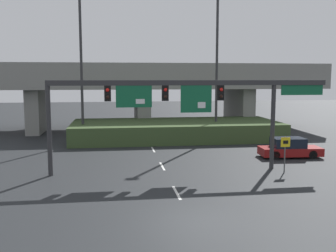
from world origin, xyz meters
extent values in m
plane|color=black|center=(0.00, 0.00, 0.00)|extent=(160.00, 160.00, 0.00)
cube|color=silver|center=(0.00, 3.96, 0.00)|extent=(0.14, 2.40, 0.01)
cube|color=silver|center=(0.00, 10.10, 0.00)|extent=(0.14, 2.40, 0.01)
cube|color=silver|center=(0.00, 16.23, 0.00)|extent=(0.14, 2.40, 0.01)
cube|color=silver|center=(0.00, 22.36, 0.00)|extent=(0.14, 2.40, 0.01)
cylinder|color=#2D2D30|center=(-7.01, 8.53, 2.88)|extent=(0.28, 0.28, 5.75)
cylinder|color=#2D2D30|center=(7.01, 8.53, 2.88)|extent=(0.28, 0.28, 5.75)
cube|color=#2D2D30|center=(1.71, 8.53, 5.59)|extent=(17.44, 0.32, 0.32)
cube|color=black|center=(-3.51, 8.53, 4.96)|extent=(0.40, 0.28, 0.95)
sphere|color=red|center=(-3.51, 8.35, 5.17)|extent=(0.22, 0.22, 0.22)
sphere|color=black|center=(-3.51, 8.35, 4.74)|extent=(0.22, 0.22, 0.22)
cube|color=black|center=(0.00, 8.53, 4.96)|extent=(0.40, 0.28, 0.95)
sphere|color=red|center=(0.00, 8.35, 5.17)|extent=(0.22, 0.22, 0.22)
sphere|color=black|center=(0.00, 8.35, 4.74)|extent=(0.22, 0.22, 0.22)
cube|color=black|center=(3.51, 8.53, 4.96)|extent=(0.40, 0.28, 0.95)
sphere|color=red|center=(3.51, 8.35, 5.17)|extent=(0.22, 0.22, 0.22)
sphere|color=black|center=(3.51, 8.35, 4.74)|extent=(0.22, 0.22, 0.22)
cube|color=#115B38|center=(-1.93, 8.43, 4.77)|extent=(2.18, 0.08, 1.32)
cube|color=white|center=(-1.55, 8.38, 4.47)|extent=(0.55, 0.03, 0.29)
cube|color=#115B38|center=(1.93, 8.43, 4.59)|extent=(1.95, 0.08, 1.68)
cube|color=white|center=(2.27, 8.38, 4.21)|extent=(0.49, 0.03, 0.37)
cube|color=#115B38|center=(8.89, 8.47, 5.11)|extent=(2.82, 0.07, 0.64)
cylinder|color=#4C4C4C|center=(7.36, 7.32, 1.14)|extent=(0.08, 0.08, 2.29)
cube|color=yellow|center=(7.36, 7.28, 1.94)|extent=(0.60, 0.03, 0.60)
cube|color=black|center=(7.36, 7.26, 1.94)|extent=(0.33, 0.01, 0.21)
cylinder|color=#2D2D30|center=(-5.98, 20.74, 8.86)|extent=(0.24, 0.24, 17.72)
cylinder|color=#2D2D30|center=(6.60, 21.20, 7.59)|extent=(0.24, 0.24, 15.18)
cube|color=gray|center=(0.00, 29.08, 5.57)|extent=(40.15, 9.61, 1.79)
cube|color=gray|center=(0.00, 24.47, 6.92)|extent=(40.15, 0.40, 0.90)
cube|color=gray|center=(-11.38, 29.08, 2.34)|extent=(1.40, 7.69, 4.68)
cube|color=gray|center=(0.00, 29.08, 2.34)|extent=(1.40, 7.69, 4.68)
cube|color=gray|center=(11.38, 29.08, 2.34)|extent=(1.40, 7.69, 4.68)
cube|color=#384C28|center=(2.73, 21.70, 0.83)|extent=(19.70, 8.13, 1.66)
cube|color=maroon|center=(9.81, 11.77, 0.46)|extent=(4.57, 2.00, 0.60)
cube|color=black|center=(9.63, 11.78, 1.11)|extent=(2.41, 1.71, 0.70)
cylinder|color=black|center=(11.24, 12.46, 0.32)|extent=(0.65, 0.26, 0.64)
cylinder|color=black|center=(11.15, 10.93, 0.32)|extent=(0.65, 0.26, 0.64)
cylinder|color=black|center=(8.47, 12.62, 0.32)|extent=(0.65, 0.26, 0.64)
cylinder|color=black|center=(8.38, 11.09, 0.32)|extent=(0.65, 0.26, 0.64)
camera|label=1|loc=(-3.13, -15.49, 5.95)|focal=42.00mm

